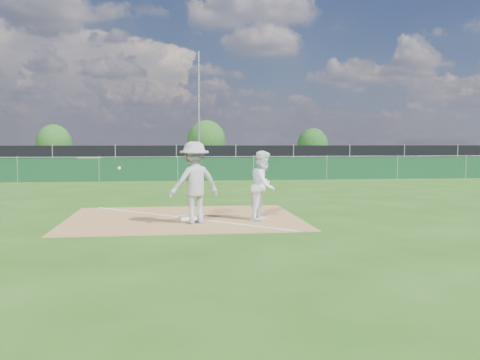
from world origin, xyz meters
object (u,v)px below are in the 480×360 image
at_px(light_pole, 199,112).
at_px(car_left, 67,159).
at_px(runner, 263,186).
at_px(tree_left, 54,145).
at_px(car_right, 227,160).
at_px(car_mid, 149,160).
at_px(tree_mid, 206,142).
at_px(tree_right, 313,146).
at_px(play_at_first, 194,182).
at_px(first_base, 188,218).

relative_size(light_pole, car_left, 1.75).
xyz_separation_m(runner, tree_left, (-12.17, 33.13, 0.93)).
bearing_deg(runner, car_right, 21.37).
bearing_deg(car_right, runner, -176.53).
xyz_separation_m(car_mid, tree_mid, (4.69, 4.91, 1.32)).
bearing_deg(car_left, tree_mid, -53.04).
xyz_separation_m(car_left, tree_left, (-2.24, 6.12, 1.03)).
bearing_deg(tree_mid, car_right, -77.62).
relative_size(tree_left, tree_right, 1.08).
relative_size(play_at_first, car_left, 0.56).
height_order(first_base, car_mid, car_mid).
height_order(first_base, play_at_first, play_at_first).
bearing_deg(light_pole, runner, -88.64).
relative_size(car_mid, tree_right, 1.29).
bearing_deg(runner, car_left, 45.43).
bearing_deg(runner, tree_right, 8.16).
distance_m(light_pole, runner, 22.46).
distance_m(car_right, tree_left, 15.28).
relative_size(runner, car_right, 0.39).
relative_size(car_mid, tree_left, 1.19).
height_order(light_pole, runner, light_pole).
distance_m(car_right, tree_right, 9.86).
relative_size(runner, car_left, 0.39).
bearing_deg(play_at_first, tree_left, 107.20).
distance_m(car_mid, tree_right, 14.92).
xyz_separation_m(light_pole, tree_left, (-11.64, 10.89, -2.18)).
height_order(runner, car_right, runner).
bearing_deg(light_pole, first_base, -93.64).
distance_m(first_base, play_at_first, 1.18).
relative_size(light_pole, tree_left, 2.26).
xyz_separation_m(light_pole, first_base, (-1.40, -22.00, -3.94)).
bearing_deg(car_mid, first_base, -173.25).
bearing_deg(play_at_first, runner, 13.65).
distance_m(light_pole, tree_right, 14.94).
bearing_deg(first_base, light_pole, 86.36).
height_order(light_pole, car_mid, light_pole).
distance_m(car_left, tree_mid, 12.03).
relative_size(car_right, tree_mid, 1.16).
bearing_deg(car_left, car_right, -80.34).
height_order(car_mid, tree_right, tree_right).
distance_m(light_pole, first_base, 22.39).
bearing_deg(car_right, tree_right, -49.07).
distance_m(light_pole, car_left, 11.03).
bearing_deg(first_base, car_left, 106.65).
distance_m(car_mid, tree_mid, 6.92).
bearing_deg(runner, play_at_first, 128.88).
xyz_separation_m(first_base, car_right, (3.76, 26.91, 0.61)).
relative_size(first_base, tree_left, 0.11).
bearing_deg(car_mid, tree_mid, -41.38).
height_order(play_at_first, car_mid, play_at_first).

